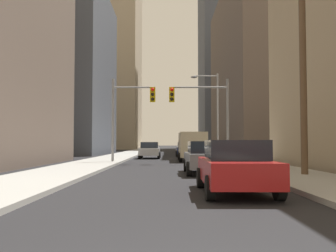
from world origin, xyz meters
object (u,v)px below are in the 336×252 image
Objects in this scene: cargo_van_beige at (191,145)px; traffic_signal_near_right at (201,106)px; sedan_grey at (204,157)px; traffic_signal_near_left at (130,107)px; sedan_navy at (184,149)px; sedan_red at (233,167)px; sedan_silver at (148,150)px.

cargo_van_beige is 0.87× the size of traffic_signal_near_right.
traffic_signal_near_left is at bearing 116.65° from sedan_grey.
sedan_navy is at bearing 92.79° from traffic_signal_near_right.
sedan_red is 1.00× the size of sedan_navy.
sedan_navy is (0.03, 21.28, 0.00)m from sedan_grey.
traffic_signal_near_left is at bearing -109.39° from sedan_navy.
sedan_navy is (3.50, 4.14, 0.00)m from sedan_silver.
cargo_van_beige is 6.32m from sedan_silver.
traffic_signal_near_right is (4.11, -8.40, 3.29)m from sedan_silver.
cargo_van_beige reaches higher than sedan_grey.
traffic_signal_near_right is at bearing -63.93° from sedan_silver.
sedan_grey is at bearing -78.56° from sedan_silver.
sedan_red is 15.84m from traffic_signal_near_right.
traffic_signal_near_right reaches higher than sedan_red.
sedan_red and sedan_navy have the same top height.
sedan_grey is at bearing -63.35° from traffic_signal_near_left.
traffic_signal_near_left reaches higher than sedan_red.
traffic_signal_near_right reaches higher than sedan_navy.
sedan_grey is (-0.14, -11.98, -0.52)m from cargo_van_beige.
sedan_silver is (-3.61, 5.16, -0.52)m from cargo_van_beige.
sedan_red is at bearing -88.82° from sedan_grey.
sedan_red is 6.74m from sedan_grey.
sedan_silver is at bearing 124.92° from cargo_van_beige.
sedan_navy is at bearing 90.66° from cargo_van_beige.
traffic_signal_near_left is (-0.92, -8.40, 3.24)m from sedan_silver.
sedan_silver is 1.00× the size of sedan_navy.
cargo_van_beige reaches higher than sedan_red.
sedan_grey is at bearing -90.65° from cargo_van_beige.
traffic_signal_near_right is at bearing -87.21° from sedan_navy.
cargo_van_beige reaches higher than sedan_navy.
sedan_silver and sedan_navy have the same top height.
sedan_red is at bearing -91.85° from traffic_signal_near_right.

